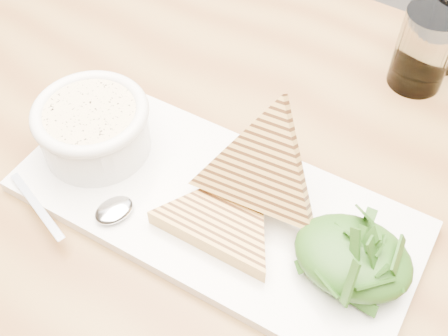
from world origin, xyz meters
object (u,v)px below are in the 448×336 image
at_px(soup_bowl, 95,132).
at_px(glass_near, 424,49).
at_px(platter, 215,206).
at_px(table_top, 291,194).

xyz_separation_m(soup_bowl, glass_near, (0.29, 0.29, 0.01)).
xyz_separation_m(platter, soup_bowl, (-0.16, 0.01, 0.03)).
relative_size(platter, soup_bowl, 3.56).
bearing_deg(glass_near, platter, -114.31).
bearing_deg(glass_near, soup_bowl, -134.99).
bearing_deg(table_top, platter, -130.33).
xyz_separation_m(table_top, glass_near, (0.08, 0.23, 0.07)).
bearing_deg(soup_bowl, table_top, 16.23).
bearing_deg(glass_near, table_top, -108.21).
relative_size(table_top, platter, 2.59).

